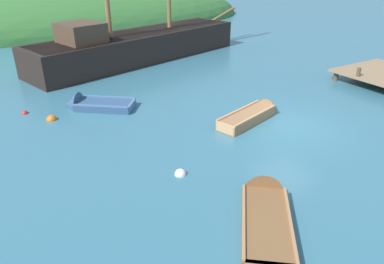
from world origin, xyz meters
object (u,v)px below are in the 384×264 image
at_px(sailing_ship, 139,50).
at_px(buoy_orange, 52,120).
at_px(buoy_white, 180,174).
at_px(buoy_red, 25,114).
at_px(rowboat_center, 253,115).
at_px(rowboat_portside, 265,209).
at_px(rowboat_near_dock, 93,106).

relative_size(sailing_ship, buoy_orange, 40.68).
relative_size(buoy_white, buoy_red, 1.34).
relative_size(buoy_orange, buoy_white, 1.14).
height_order(rowboat_center, buoy_red, rowboat_center).
bearing_deg(buoy_orange, rowboat_portside, -68.93).
distance_m(sailing_ship, buoy_orange, 10.39).
height_order(rowboat_near_dock, buoy_orange, rowboat_near_dock).
bearing_deg(buoy_red, rowboat_near_dock, -17.76).
xyz_separation_m(rowboat_center, buoy_red, (-8.37, 5.72, -0.15)).
xyz_separation_m(sailing_ship, rowboat_center, (0.20, -11.74, -0.54)).
bearing_deg(buoy_white, rowboat_center, 24.80).
height_order(sailing_ship, rowboat_near_dock, sailing_ship).
distance_m(sailing_ship, rowboat_near_dock, 8.77).
bearing_deg(sailing_ship, rowboat_near_dock, -143.02).
relative_size(buoy_orange, buoy_red, 1.53).
bearing_deg(buoy_red, buoy_orange, -56.69).
bearing_deg(rowboat_portside, sailing_ship, 26.39).
height_order(rowboat_center, rowboat_near_dock, rowboat_near_dock).
relative_size(rowboat_center, buoy_red, 13.68).
relative_size(rowboat_near_dock, buoy_white, 8.55).
bearing_deg(rowboat_center, buoy_orange, 133.05).
height_order(rowboat_portside, buoy_white, rowboat_portside).
relative_size(rowboat_near_dock, buoy_orange, 7.50).
bearing_deg(rowboat_near_dock, buoy_orange, 50.99).
height_order(sailing_ship, buoy_orange, sailing_ship).
bearing_deg(buoy_red, rowboat_center, -34.33).
distance_m(rowboat_near_dock, buoy_red, 2.97).
bearing_deg(buoy_white, rowboat_portside, -69.41).
distance_m(rowboat_portside, buoy_red, 11.70).
height_order(buoy_orange, buoy_white, buoy_orange).
distance_m(rowboat_near_dock, rowboat_portside, 10.03).
distance_m(sailing_ship, buoy_red, 10.17).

